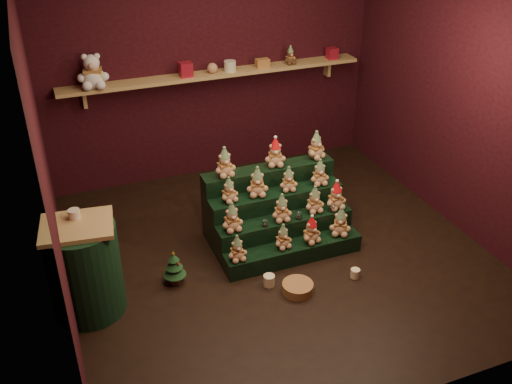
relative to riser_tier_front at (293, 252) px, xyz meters
name	(u,v)px	position (x,y,z in m)	size (l,w,h in m)	color
ground	(278,253)	(-0.10, 0.16, -0.09)	(4.00, 4.00, 0.00)	black
back_wall	(211,61)	(-0.10, 2.21, 1.31)	(4.00, 0.10, 2.80)	black
front_wall	(418,250)	(-0.10, -1.89, 1.31)	(4.00, 0.10, 2.80)	black
left_wall	(38,163)	(-2.15, 0.16, 1.31)	(0.10, 4.00, 2.80)	black
right_wall	(468,95)	(1.95, 0.16, 1.31)	(0.10, 4.00, 2.80)	black
back_shelf	(216,74)	(-0.10, 2.03, 1.20)	(3.60, 0.26, 0.24)	tan
riser_tier_front	(293,252)	(0.00, 0.00, 0.00)	(1.40, 0.22, 0.18)	black
riser_tier_midfront	(285,233)	(0.00, 0.22, 0.09)	(1.40, 0.22, 0.36)	black
riser_tier_midback	(276,215)	(0.00, 0.44, 0.18)	(1.40, 0.22, 0.54)	black
riser_tier_back	(268,197)	(0.00, 0.66, 0.27)	(1.40, 0.22, 0.72)	black
teddy_0	(237,248)	(-0.59, -0.02, 0.22)	(0.19, 0.17, 0.26)	tan
teddy_1	(283,236)	(-0.12, 0.01, 0.22)	(0.18, 0.16, 0.25)	tan
teddy_2	(311,230)	(0.18, -0.01, 0.23)	(0.20, 0.18, 0.28)	tan
teddy_3	(341,221)	(0.51, 0.01, 0.24)	(0.21, 0.19, 0.30)	tan
teddy_4	(232,217)	(-0.56, 0.22, 0.42)	(0.21, 0.19, 0.29)	tan
teddy_5	(282,208)	(-0.05, 0.20, 0.41)	(0.20, 0.18, 0.28)	tan
teddy_6	(315,199)	(0.32, 0.23, 0.41)	(0.20, 0.18, 0.28)	tan
teddy_7	(336,195)	(0.56, 0.21, 0.42)	(0.21, 0.19, 0.30)	tan
teddy_8	(229,190)	(-0.50, 0.45, 0.58)	(0.18, 0.17, 0.26)	tan
teddy_9	(257,182)	(-0.20, 0.46, 0.60)	(0.22, 0.20, 0.30)	tan
teddy_10	(289,179)	(0.13, 0.44, 0.58)	(0.18, 0.16, 0.25)	tan
teddy_11	(320,172)	(0.47, 0.44, 0.59)	(0.20, 0.18, 0.27)	tan
teddy_12	(225,162)	(-0.47, 0.64, 0.78)	(0.21, 0.19, 0.30)	tan
teddy_13	(275,152)	(0.08, 0.67, 0.78)	(0.22, 0.19, 0.30)	tan
teddy_14	(316,145)	(0.54, 0.68, 0.78)	(0.21, 0.19, 0.29)	tan
snow_globe_a	(265,223)	(-0.24, 0.16, 0.31)	(0.06, 0.06, 0.08)	black
snow_globe_b	(299,215)	(0.12, 0.16, 0.31)	(0.06, 0.06, 0.09)	black
snow_globe_c	(333,207)	(0.50, 0.16, 0.32)	(0.07, 0.07, 0.09)	black
side_table	(84,269)	(-1.95, 0.00, 0.35)	(0.63, 0.61, 0.88)	tan
table_ornament	(74,214)	(-1.95, 0.10, 0.83)	(0.10, 0.10, 0.08)	beige
mini_christmas_tree	(174,267)	(-1.17, 0.08, 0.09)	(0.21, 0.21, 0.36)	#452A18
mug_left	(269,280)	(-0.37, -0.27, -0.04)	(0.11, 0.11, 0.11)	beige
mug_right	(355,273)	(0.43, -0.46, -0.05)	(0.09, 0.09, 0.09)	beige
wicker_basket	(298,288)	(-0.17, -0.46, -0.05)	(0.29, 0.29, 0.09)	#A77343
white_bear	(92,66)	(-1.48, 2.00, 1.46)	(0.33, 0.30, 0.47)	white
brown_bear	(290,55)	(0.83, 2.00, 1.34)	(0.16, 0.14, 0.22)	#53341B
gift_tin_red_a	(186,69)	(-0.46, 2.01, 1.31)	(0.14, 0.14, 0.16)	#A5192B
gift_tin_cream	(230,66)	(0.07, 2.01, 1.29)	(0.14, 0.14, 0.12)	beige
gift_tin_red_b	(332,53)	(1.41, 2.01, 1.30)	(0.12, 0.12, 0.14)	#A5192B
shelf_plush_ball	(212,68)	(-0.14, 2.01, 1.29)	(0.12, 0.12, 0.12)	tan
scarf_gift_box	(262,63)	(0.48, 2.01, 1.28)	(0.16, 0.10, 0.10)	#D04F1D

